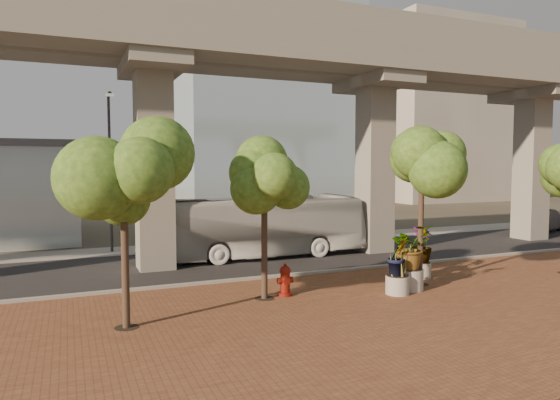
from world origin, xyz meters
name	(u,v)px	position (x,y,z in m)	size (l,w,h in m)	color
ground	(291,267)	(0.00, 0.00, 0.00)	(160.00, 160.00, 0.00)	#363127
brick_plaza	(391,311)	(0.00, -8.00, 0.03)	(70.00, 13.00, 0.06)	brown
asphalt_road	(275,259)	(0.00, 2.00, 0.02)	(90.00, 8.00, 0.04)	black
curb_strip	(310,274)	(0.00, -2.00, 0.08)	(70.00, 0.25, 0.16)	gray
far_sidewalk	(241,243)	(0.00, 7.50, 0.03)	(90.00, 3.00, 0.06)	gray
transit_viaduct	(275,116)	(0.00, 2.00, 7.29)	(72.00, 5.60, 12.40)	gray
midrise_block	(430,115)	(38.00, 36.00, 12.00)	(18.00, 16.00, 24.00)	#A5A194
transit_bus	(255,227)	(-0.79, 2.78, 1.64)	(2.77, 11.79, 3.29)	silver
parked_car	(541,221)	(21.56, 4.00, 0.85)	(1.79, 5.16, 1.70)	black
fire_hydrant	(285,280)	(-2.44, -4.87, 0.62)	(0.59, 0.53, 1.18)	maroon
planter_front	(410,250)	(2.27, -6.00, 1.60)	(2.30, 2.30, 2.53)	#A39C93
planter_right	(421,247)	(4.01, -4.50, 1.39)	(2.06, 2.06, 2.20)	#9C968D
planter_left	(398,259)	(1.46, -6.32, 1.36)	(1.94, 1.94, 2.14)	#A5A295
street_tree_far_west	(123,185)	(-8.20, -6.36, 4.26)	(3.80, 3.80, 5.96)	#433126
street_tree_near_west	(264,181)	(-3.30, -4.97, 4.27)	(3.44, 3.44, 5.80)	#433126
street_tree_near_east	(422,158)	(3.21, -5.43, 5.12)	(3.54, 3.54, 6.69)	#433126
streetlamp_west	(110,161)	(-7.50, 7.38, 5.04)	(0.43, 1.25, 8.64)	#323136
streetlamp_east	(357,168)	(7.06, 5.53, 4.62)	(0.39, 1.15, 7.92)	#2A2A2E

